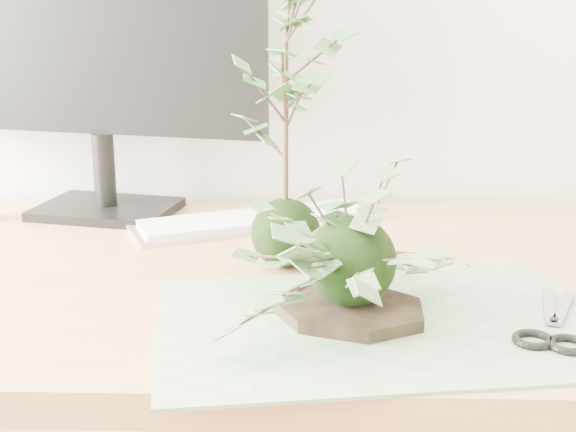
# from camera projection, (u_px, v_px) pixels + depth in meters

# --- Properties ---
(desk) EXTENTS (1.60, 0.70, 0.74)m
(desk) POSITION_uv_depth(u_px,v_px,m) (310.00, 329.00, 1.11)
(desk) COLOR tan
(desk) RESTS_ON ground_plane
(cutting_mat) EXTENTS (0.54, 0.40, 0.00)m
(cutting_mat) POSITION_uv_depth(u_px,v_px,m) (379.00, 324.00, 0.90)
(cutting_mat) COLOR gray
(cutting_mat) RESTS_ON desk
(stone_dish) EXTENTS (0.23, 0.23, 0.01)m
(stone_dish) POSITION_uv_depth(u_px,v_px,m) (350.00, 310.00, 0.91)
(stone_dish) COLOR black
(stone_dish) RESTS_ON cutting_mat
(ivy_kokedama) EXTENTS (0.31, 0.31, 0.21)m
(ivy_kokedama) POSITION_uv_depth(u_px,v_px,m) (352.00, 220.00, 0.88)
(ivy_kokedama) COLOR black
(ivy_kokedama) RESTS_ON stone_dish
(maple_kokedama) EXTENTS (0.21, 0.21, 0.39)m
(maple_kokedama) POSITION_uv_depth(u_px,v_px,m) (286.00, 61.00, 1.02)
(maple_kokedama) COLOR black
(maple_kokedama) RESTS_ON desk
(keyboard) EXTENTS (0.41, 0.26, 0.02)m
(keyboard) POSITION_uv_depth(u_px,v_px,m) (255.00, 221.00, 1.28)
(keyboard) COLOR silver
(keyboard) RESTS_ON desk
(monitor) EXTENTS (0.55, 0.20, 0.49)m
(monitor) POSITION_uv_depth(u_px,v_px,m) (98.00, 42.00, 1.28)
(monitor) COLOR black
(monitor) RESTS_ON desk
(scissors) EXTENTS (0.09, 0.19, 0.01)m
(scissors) POSITION_uv_depth(u_px,v_px,m) (560.00, 334.00, 0.86)
(scissors) COLOR #92939A
(scissors) RESTS_ON cutting_mat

